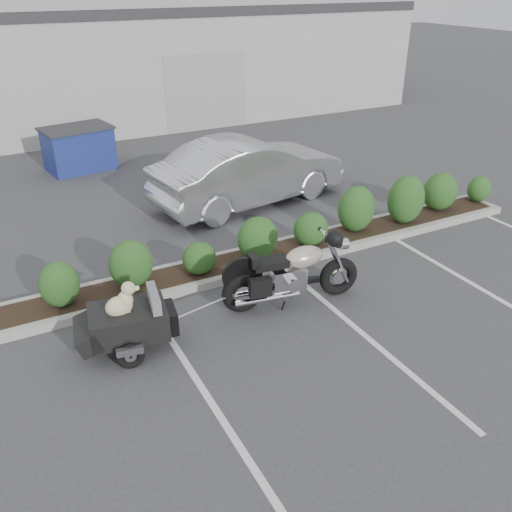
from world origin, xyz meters
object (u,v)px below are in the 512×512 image
dumpster (79,148)px  pet_trailer (127,321)px  sedan (249,171)px  motorcycle (292,274)px

dumpster → pet_trailer: bearing=-106.9°
pet_trailer → sedan: bearing=55.5°
sedan → dumpster: (-3.11, 4.47, -0.18)m
sedan → pet_trailer: bearing=127.1°
motorcycle → pet_trailer: size_ratio=1.23×
motorcycle → sedan: bearing=81.3°
pet_trailer → dumpster: (1.13, 8.86, 0.12)m
motorcycle → sedan: size_ratio=0.51×
motorcycle → dumpster: bearing=110.1°
sedan → dumpster: sedan is taller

